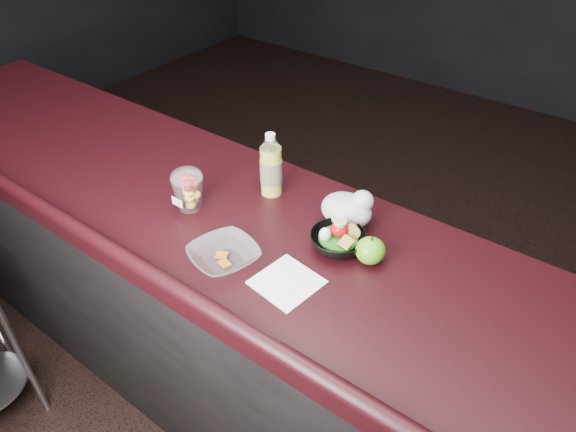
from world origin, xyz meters
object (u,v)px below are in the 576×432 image
at_px(fruit_cup, 188,189).
at_px(lemonade_bottle, 271,169).
at_px(snack_bowl, 338,240).
at_px(takeout_bowl, 224,256).
at_px(green_apple, 370,251).

bearing_deg(fruit_cup, lemonade_bottle, 54.98).
bearing_deg(fruit_cup, snack_bowl, 13.22).
xyz_separation_m(snack_bowl, takeout_bowl, (-0.22, -0.24, -0.01)).
bearing_deg(green_apple, fruit_cup, -168.56).
xyz_separation_m(green_apple, snack_bowl, (-0.10, -0.01, -0.01)).
height_order(lemonade_bottle, takeout_bowl, lemonade_bottle).
bearing_deg(takeout_bowl, fruit_cup, 154.10).
bearing_deg(snack_bowl, lemonade_bottle, 161.59).
relative_size(green_apple, snack_bowl, 0.41).
bearing_deg(lemonade_bottle, green_apple, -13.58).
bearing_deg(green_apple, lemonade_bottle, 166.42).
height_order(green_apple, snack_bowl, snack_bowl).
distance_m(lemonade_bottle, green_apple, 0.45).
bearing_deg(takeout_bowl, snack_bowl, 47.33).
bearing_deg(snack_bowl, green_apple, 2.82).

